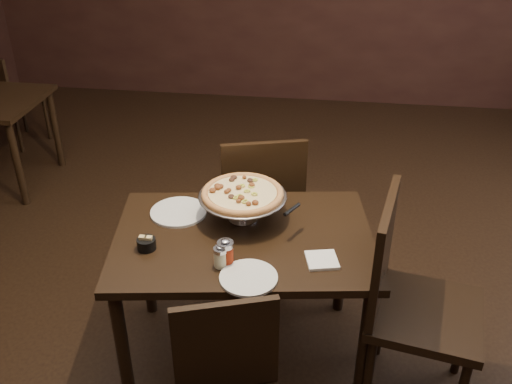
# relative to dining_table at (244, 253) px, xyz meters

# --- Properties ---
(room) EXTENTS (6.04, 7.04, 2.84)m
(room) POSITION_rel_dining_table_xyz_m (-0.02, 0.12, 0.78)
(room) COLOR black
(room) RESTS_ON ground
(dining_table) EXTENTS (1.25, 0.93, 0.72)m
(dining_table) POSITION_rel_dining_table_xyz_m (0.00, 0.00, 0.00)
(dining_table) COLOR black
(dining_table) RESTS_ON ground
(pizza_stand) EXTENTS (0.41, 0.41, 0.17)m
(pizza_stand) POSITION_rel_dining_table_xyz_m (-0.02, 0.13, 0.23)
(pizza_stand) COLOR #B4B3BA
(pizza_stand) RESTS_ON dining_table
(parmesan_shaker) EXTENTS (0.06, 0.06, 0.10)m
(parmesan_shaker) POSITION_rel_dining_table_xyz_m (-0.06, -0.23, 0.14)
(parmesan_shaker) COLOR #EDEBB8
(parmesan_shaker) RESTS_ON dining_table
(pepper_flake_shaker) EXTENTS (0.07, 0.07, 0.12)m
(pepper_flake_shaker) POSITION_rel_dining_table_xyz_m (-0.04, -0.21, 0.15)
(pepper_flake_shaker) COLOR maroon
(pepper_flake_shaker) RESTS_ON dining_table
(packet_caddy) EXTENTS (0.08, 0.08, 0.06)m
(packet_caddy) POSITION_rel_dining_table_xyz_m (-0.40, -0.15, 0.12)
(packet_caddy) COLOR black
(packet_caddy) RESTS_ON dining_table
(napkin_stack) EXTENTS (0.15, 0.15, 0.01)m
(napkin_stack) POSITION_rel_dining_table_xyz_m (0.35, -0.14, 0.10)
(napkin_stack) COLOR white
(napkin_stack) RESTS_ON dining_table
(plate_left) EXTENTS (0.27, 0.27, 0.01)m
(plate_left) POSITION_rel_dining_table_xyz_m (-0.33, 0.14, 0.10)
(plate_left) COLOR silver
(plate_left) RESTS_ON dining_table
(plate_near) EXTENTS (0.23, 0.23, 0.01)m
(plate_near) POSITION_rel_dining_table_xyz_m (0.07, -0.30, 0.10)
(plate_near) COLOR silver
(plate_near) RESTS_ON dining_table
(serving_spatula) EXTENTS (0.14, 0.14, 0.02)m
(serving_spatula) POSITION_rel_dining_table_xyz_m (0.21, 0.03, 0.23)
(serving_spatula) COLOR #B4B3BA
(serving_spatula) RESTS_ON pizza_stand
(chair_far) EXTENTS (0.54, 0.54, 0.95)m
(chair_far) POSITION_rel_dining_table_xyz_m (-0.00, 0.61, -0.11)
(chair_far) COLOR black
(chair_far) RESTS_ON ground
(chair_side) EXTENTS (0.55, 0.55, 1.00)m
(chair_side) POSITION_rel_dining_table_xyz_m (0.73, -0.12, -0.08)
(chair_side) COLOR black
(chair_side) RESTS_ON ground
(bg_chair_far) EXTENTS (0.50, 0.50, 0.81)m
(bg_chair_far) POSITION_rel_dining_table_xyz_m (-2.35, 2.16, -0.18)
(bg_chair_far) COLOR black
(bg_chair_far) RESTS_ON ground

